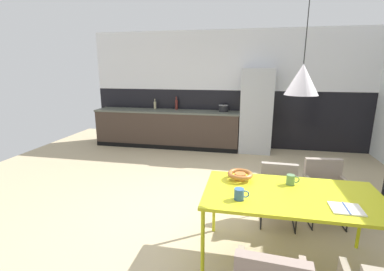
{
  "coord_description": "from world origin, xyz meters",
  "views": [
    {
      "loc": [
        0.5,
        -3.35,
        1.91
      ],
      "look_at": [
        -0.36,
        0.79,
        0.87
      ],
      "focal_mm": 25.75,
      "sensor_mm": 36.0,
      "label": 1
    }
  ],
  "objects_px": {
    "open_book": "(346,209)",
    "bottle_vinegar_dark": "(155,105)",
    "armchair_facing_counter": "(325,183)",
    "dining_table": "(292,198)",
    "armchair_near_window": "(279,186)",
    "mug_tall_blue": "(291,180)",
    "bottle_oil_tall": "(176,104)",
    "pendant_lamp_over_table_near": "(302,79)",
    "fruit_bowl": "(240,175)",
    "refrigerator_column": "(256,111)",
    "mug_white_ceramic": "(239,194)",
    "cooking_pot": "(223,108)"
  },
  "relations": [
    {
      "from": "fruit_bowl",
      "to": "armchair_near_window",
      "type": "bearing_deg",
      "value": 50.11
    },
    {
      "from": "fruit_bowl",
      "to": "dining_table",
      "type": "bearing_deg",
      "value": -26.56
    },
    {
      "from": "bottle_vinegar_dark",
      "to": "armchair_near_window",
      "type": "bearing_deg",
      "value": -49.66
    },
    {
      "from": "armchair_near_window",
      "to": "mug_white_ceramic",
      "type": "bearing_deg",
      "value": 67.58
    },
    {
      "from": "bottle_oil_tall",
      "to": "pendant_lamp_over_table_near",
      "type": "height_order",
      "value": "pendant_lamp_over_table_near"
    },
    {
      "from": "mug_tall_blue",
      "to": "bottle_oil_tall",
      "type": "distance_m",
      "value": 4.47
    },
    {
      "from": "armchair_near_window",
      "to": "armchair_facing_counter",
      "type": "distance_m",
      "value": 0.59
    },
    {
      "from": "armchair_near_window",
      "to": "bottle_oil_tall",
      "type": "bearing_deg",
      "value": -54.36
    },
    {
      "from": "bottle_vinegar_dark",
      "to": "bottle_oil_tall",
      "type": "distance_m",
      "value": 0.55
    },
    {
      "from": "dining_table",
      "to": "armchair_facing_counter",
      "type": "xyz_separation_m",
      "value": [
        0.55,
        0.96,
        -0.21
      ]
    },
    {
      "from": "fruit_bowl",
      "to": "bottle_vinegar_dark",
      "type": "xyz_separation_m",
      "value": [
        -2.26,
        3.79,
        0.2
      ]
    },
    {
      "from": "bottle_vinegar_dark",
      "to": "mug_white_ceramic",
      "type": "bearing_deg",
      "value": -61.94
    },
    {
      "from": "open_book",
      "to": "mug_white_ceramic",
      "type": "xyz_separation_m",
      "value": [
        -0.89,
        0.0,
        0.05
      ]
    },
    {
      "from": "open_book",
      "to": "fruit_bowl",
      "type": "bearing_deg",
      "value": 152.45
    },
    {
      "from": "mug_white_ceramic",
      "to": "refrigerator_column",
      "type": "bearing_deg",
      "value": 86.98
    },
    {
      "from": "dining_table",
      "to": "bottle_oil_tall",
      "type": "relative_size",
      "value": 5.13
    },
    {
      "from": "refrigerator_column",
      "to": "mug_white_ceramic",
      "type": "bearing_deg",
      "value": -93.02
    },
    {
      "from": "dining_table",
      "to": "mug_tall_blue",
      "type": "height_order",
      "value": "mug_tall_blue"
    },
    {
      "from": "open_book",
      "to": "mug_white_ceramic",
      "type": "distance_m",
      "value": 0.89
    },
    {
      "from": "mug_white_ceramic",
      "to": "pendant_lamp_over_table_near",
      "type": "relative_size",
      "value": 0.13
    },
    {
      "from": "refrigerator_column",
      "to": "mug_white_ceramic",
      "type": "distance_m",
      "value": 4.11
    },
    {
      "from": "refrigerator_column",
      "to": "open_book",
      "type": "height_order",
      "value": "refrigerator_column"
    },
    {
      "from": "mug_white_ceramic",
      "to": "bottle_oil_tall",
      "type": "xyz_separation_m",
      "value": [
        -1.72,
        4.3,
        0.23
      ]
    },
    {
      "from": "cooking_pot",
      "to": "bottle_vinegar_dark",
      "type": "relative_size",
      "value": 0.87
    },
    {
      "from": "refrigerator_column",
      "to": "open_book",
      "type": "bearing_deg",
      "value": -80.7
    },
    {
      "from": "refrigerator_column",
      "to": "bottle_oil_tall",
      "type": "bearing_deg",
      "value": 174.01
    },
    {
      "from": "bottle_vinegar_dark",
      "to": "pendant_lamp_over_table_near",
      "type": "xyz_separation_m",
      "value": [
        2.75,
        -4.0,
        0.81
      ]
    },
    {
      "from": "fruit_bowl",
      "to": "bottle_vinegar_dark",
      "type": "distance_m",
      "value": 4.41
    },
    {
      "from": "mug_white_ceramic",
      "to": "bottle_vinegar_dark",
      "type": "height_order",
      "value": "bottle_vinegar_dark"
    },
    {
      "from": "mug_white_ceramic",
      "to": "fruit_bowl",
      "type": "bearing_deg",
      "value": 91.23
    },
    {
      "from": "armchair_facing_counter",
      "to": "pendant_lamp_over_table_near",
      "type": "relative_size",
      "value": 0.75
    },
    {
      "from": "armchair_facing_counter",
      "to": "dining_table",
      "type": "bearing_deg",
      "value": 53.38
    },
    {
      "from": "open_book",
      "to": "cooking_pot",
      "type": "xyz_separation_m",
      "value": [
        -1.43,
        4.2,
        0.22
      ]
    },
    {
      "from": "armchair_facing_counter",
      "to": "cooking_pot",
      "type": "xyz_separation_m",
      "value": [
        -1.58,
        3.02,
        0.48
      ]
    },
    {
      "from": "pendant_lamp_over_table_near",
      "to": "armchair_near_window",
      "type": "bearing_deg",
      "value": 91.45
    },
    {
      "from": "bottle_vinegar_dark",
      "to": "mug_tall_blue",
      "type": "bearing_deg",
      "value": -54.05
    },
    {
      "from": "armchair_near_window",
      "to": "open_book",
      "type": "xyz_separation_m",
      "value": [
        0.42,
        -1.04,
        0.29
      ]
    },
    {
      "from": "open_book",
      "to": "bottle_vinegar_dark",
      "type": "xyz_separation_m",
      "value": [
        -3.16,
        4.26,
        0.24
      ]
    },
    {
      "from": "mug_tall_blue",
      "to": "bottle_vinegar_dark",
      "type": "height_order",
      "value": "bottle_vinegar_dark"
    },
    {
      "from": "fruit_bowl",
      "to": "bottle_oil_tall",
      "type": "xyz_separation_m",
      "value": [
        -1.71,
        3.84,
        0.22
      ]
    },
    {
      "from": "mug_tall_blue",
      "to": "bottle_vinegar_dark",
      "type": "relative_size",
      "value": 0.5
    },
    {
      "from": "armchair_near_window",
      "to": "mug_tall_blue",
      "type": "relative_size",
      "value": 5.57
    },
    {
      "from": "armchair_near_window",
      "to": "mug_white_ceramic",
      "type": "height_order",
      "value": "mug_white_ceramic"
    },
    {
      "from": "open_book",
      "to": "bottle_vinegar_dark",
      "type": "distance_m",
      "value": 5.31
    },
    {
      "from": "dining_table",
      "to": "mug_white_ceramic",
      "type": "relative_size",
      "value": 12.12
    },
    {
      "from": "mug_tall_blue",
      "to": "pendant_lamp_over_table_near",
      "type": "bearing_deg",
      "value": -94.25
    },
    {
      "from": "cooking_pot",
      "to": "bottle_vinegar_dark",
      "type": "height_order",
      "value": "bottle_vinegar_dark"
    },
    {
      "from": "bottle_oil_tall",
      "to": "cooking_pot",
      "type": "bearing_deg",
      "value": -5.22
    },
    {
      "from": "open_book",
      "to": "mug_white_ceramic",
      "type": "bearing_deg",
      "value": 179.74
    },
    {
      "from": "armchair_near_window",
      "to": "pendant_lamp_over_table_near",
      "type": "xyz_separation_m",
      "value": [
        0.02,
        -0.79,
        1.34
      ]
    }
  ]
}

